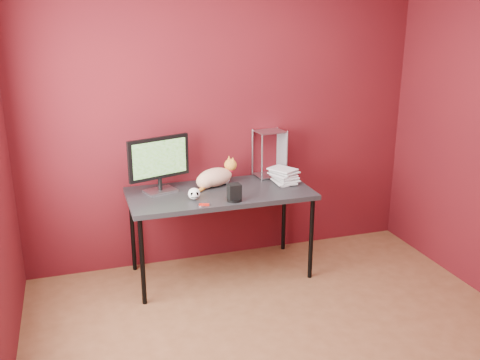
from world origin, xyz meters
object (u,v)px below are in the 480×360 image
object	(u,v)px
desk	(220,197)
book_stack	(277,105)
cat	(215,177)
skull_mug	(194,194)
monitor	(159,162)
speaker	(234,193)

from	to	relation	value
desk	book_stack	size ratio (longest dim) A/B	1.11
cat	skull_mug	xyz separation A→B (m)	(-0.25, -0.28, -0.03)
monitor	skull_mug	xyz separation A→B (m)	(0.22, -0.27, -0.21)
desk	monitor	size ratio (longest dim) A/B	2.91
monitor	skull_mug	size ratio (longest dim) A/B	5.25
monitor	desk	bearing A→B (deg)	-33.94
speaker	book_stack	world-z (taller)	book_stack
skull_mug	book_stack	bearing A→B (deg)	22.28
monitor	speaker	distance (m)	0.67
skull_mug	book_stack	distance (m)	1.00
book_stack	cat	bearing A→B (deg)	169.80
monitor	speaker	bearing A→B (deg)	-55.36
desk	skull_mug	world-z (taller)	skull_mug
skull_mug	book_stack	size ratio (longest dim) A/B	0.07
desk	speaker	size ratio (longest dim) A/B	11.01
skull_mug	desk	bearing A→B (deg)	36.69
cat	speaker	distance (m)	0.41
skull_mug	speaker	size ratio (longest dim) A/B	0.72
book_stack	monitor	bearing A→B (deg)	175.43
skull_mug	book_stack	world-z (taller)	book_stack
desk	cat	distance (m)	0.20
monitor	book_stack	xyz separation A→B (m)	(0.98, -0.08, 0.42)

